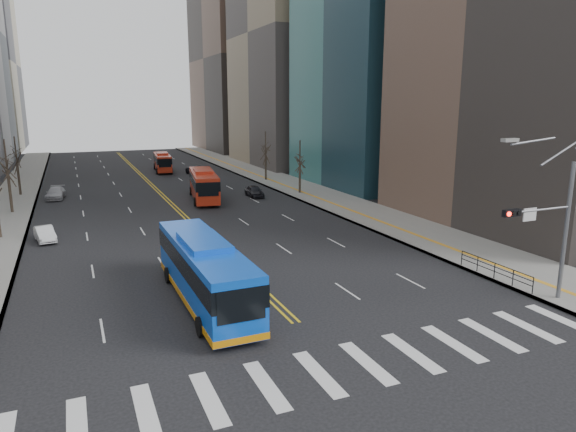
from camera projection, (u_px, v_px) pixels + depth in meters
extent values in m
plane|color=black|center=(343.00, 368.00, 22.02)|extent=(220.00, 220.00, 0.00)
cube|color=gray|center=(295.00, 186.00, 69.12)|extent=(7.00, 130.00, 0.15)
cube|color=gray|center=(11.00, 206.00, 56.14)|extent=(5.00, 130.00, 0.15)
cube|color=silver|center=(77.00, 428.00, 17.96)|extent=(0.70, 4.00, 0.01)
cube|color=silver|center=(146.00, 412.00, 18.86)|extent=(0.70, 4.00, 0.01)
cube|color=silver|center=(209.00, 398.00, 19.77)|extent=(0.70, 4.00, 0.01)
cube|color=silver|center=(266.00, 385.00, 20.67)|extent=(0.70, 4.00, 0.01)
cube|color=silver|center=(319.00, 373.00, 21.57)|extent=(0.70, 4.00, 0.01)
cube|color=silver|center=(367.00, 362.00, 22.48)|extent=(0.70, 4.00, 0.01)
cube|color=silver|center=(412.00, 352.00, 23.38)|extent=(0.70, 4.00, 0.01)
cube|color=silver|center=(453.00, 343.00, 24.28)|extent=(0.70, 4.00, 0.01)
cube|color=silver|center=(491.00, 335.00, 25.18)|extent=(0.70, 4.00, 0.01)
cube|color=silver|center=(527.00, 326.00, 26.09)|extent=(0.70, 4.00, 0.01)
cube|color=silver|center=(560.00, 319.00, 26.99)|extent=(0.70, 4.00, 0.01)
cube|color=gold|center=(149.00, 184.00, 71.36)|extent=(0.15, 100.00, 0.01)
cube|color=gold|center=(152.00, 184.00, 71.51)|extent=(0.15, 100.00, 0.01)
cube|color=gray|center=(300.00, 35.00, 92.29)|extent=(20.00, 26.00, 46.00)
cube|color=brown|center=(241.00, 60.00, 121.09)|extent=(18.00, 30.00, 42.00)
cylinder|color=slate|center=(566.00, 233.00, 28.76)|extent=(0.24, 0.24, 8.00)
cylinder|color=slate|center=(539.00, 210.00, 27.58)|extent=(4.50, 0.12, 0.12)
cube|color=black|center=(512.00, 213.00, 26.83)|extent=(1.10, 0.28, 0.38)
cylinder|color=#FF190C|center=(509.00, 214.00, 26.55)|extent=(0.24, 0.08, 0.24)
cylinder|color=black|center=(514.00, 213.00, 26.69)|extent=(0.24, 0.08, 0.24)
cylinder|color=black|center=(519.00, 213.00, 26.82)|extent=(0.24, 0.08, 0.24)
cube|color=silver|center=(530.00, 215.00, 27.37)|extent=(0.90, 0.06, 0.70)
cube|color=#999993|center=(510.00, 140.00, 25.78)|extent=(0.90, 0.35, 0.18)
cube|color=black|center=(495.00, 263.00, 32.63)|extent=(0.04, 6.00, 0.04)
cylinder|color=black|center=(533.00, 286.00, 30.04)|extent=(0.06, 0.06, 1.00)
cylinder|color=black|center=(513.00, 278.00, 31.39)|extent=(0.06, 0.06, 1.00)
cylinder|color=black|center=(494.00, 271.00, 32.74)|extent=(0.06, 0.06, 1.00)
cylinder|color=black|center=(477.00, 264.00, 34.08)|extent=(0.06, 0.06, 1.00)
cylinder|color=black|center=(462.00, 258.00, 35.43)|extent=(0.06, 0.06, 1.00)
cylinder|color=#33251F|center=(10.00, 194.00, 52.32)|extent=(0.28, 0.28, 4.00)
cylinder|color=#33251F|center=(19.00, 180.00, 62.22)|extent=(0.28, 0.28, 3.80)
cylinder|color=#33251F|center=(300.00, 180.00, 63.69)|extent=(0.28, 0.28, 3.50)
cylinder|color=#33251F|center=(266.00, 168.00, 74.45)|extent=(0.28, 0.28, 3.75)
cube|color=blue|center=(205.00, 271.00, 28.85)|extent=(2.81, 12.97, 3.10)
cube|color=black|center=(204.00, 261.00, 28.72)|extent=(2.87, 12.99, 1.10)
cube|color=blue|center=(204.00, 242.00, 28.49)|extent=(2.20, 4.55, 0.40)
cube|color=orange|center=(206.00, 293.00, 29.14)|extent=(2.87, 12.99, 0.35)
cylinder|color=black|center=(200.00, 327.00, 24.92)|extent=(0.31, 1.00, 1.00)
cylinder|color=black|center=(253.00, 317.00, 25.97)|extent=(0.31, 1.00, 1.00)
cylinder|color=black|center=(168.00, 275.00, 32.33)|extent=(0.31, 1.00, 1.00)
cylinder|color=black|center=(210.00, 270.00, 33.38)|extent=(0.31, 1.00, 1.00)
cube|color=#AC2612|center=(204.00, 185.00, 59.63)|extent=(4.25, 11.49, 2.92)
cube|color=black|center=(204.00, 180.00, 59.51)|extent=(4.31, 11.52, 1.05)
cube|color=#AC2612|center=(203.00, 171.00, 59.29)|extent=(2.62, 4.20, 0.40)
cylinder|color=black|center=(195.00, 202.00, 56.20)|extent=(0.45, 1.03, 1.00)
cylinder|color=black|center=(219.00, 201.00, 56.82)|extent=(0.45, 1.03, 1.00)
cylinder|color=black|center=(191.00, 191.00, 63.01)|extent=(0.45, 1.03, 1.00)
cylinder|color=black|center=(212.00, 190.00, 63.62)|extent=(0.45, 1.03, 1.00)
cube|color=#AC2612|center=(162.00, 162.00, 84.34)|extent=(3.10, 9.94, 2.49)
cube|color=black|center=(162.00, 159.00, 84.22)|extent=(3.16, 9.97, 0.91)
cube|color=#AC2612|center=(162.00, 154.00, 84.04)|extent=(2.08, 3.57, 0.40)
cylinder|color=black|center=(157.00, 171.00, 81.33)|extent=(0.39, 1.02, 1.00)
cylinder|color=black|center=(171.00, 170.00, 82.00)|extent=(0.39, 1.02, 1.00)
cylinder|color=black|center=(155.00, 166.00, 87.15)|extent=(0.39, 1.02, 1.00)
cylinder|color=black|center=(168.00, 166.00, 87.81)|extent=(0.39, 1.02, 1.00)
imported|color=white|center=(45.00, 234.00, 42.04)|extent=(1.94, 3.88, 1.22)
imported|color=black|center=(254.00, 191.00, 61.88)|extent=(1.71, 4.00, 1.35)
imported|color=#9A999E|center=(56.00, 193.00, 60.52)|extent=(2.45, 4.88, 1.36)
imported|color=black|center=(198.00, 170.00, 81.29)|extent=(3.76, 5.20, 1.31)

